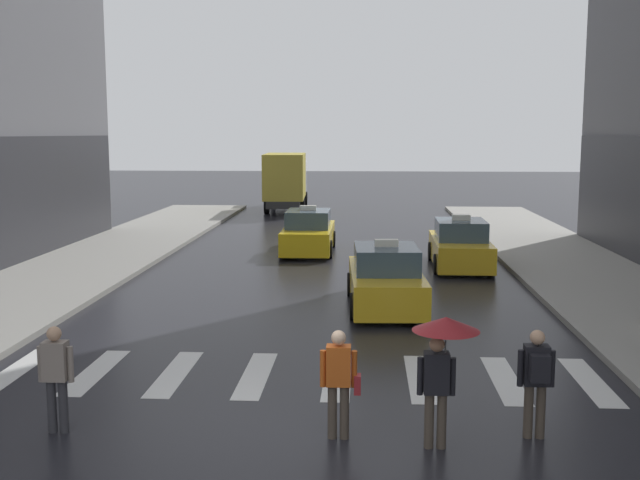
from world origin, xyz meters
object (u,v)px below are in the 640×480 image
taxi_lead (386,280)px  pedestrian_with_handbag (339,378)px  pedestrian_with_umbrella (442,346)px  pedestrian_plain_coat (56,373)px  box_truck (286,179)px  taxi_third (308,234)px  taxi_second (460,246)px  pedestrian_with_backpack (536,376)px

taxi_lead → pedestrian_with_handbag: size_ratio=2.80×
pedestrian_with_umbrella → pedestrian_with_handbag: bearing=169.8°
pedestrian_with_umbrella → pedestrian_plain_coat: (-5.74, 0.23, -0.58)m
pedestrian_plain_coat → box_truck: bearing=90.0°
taxi_third → pedestrian_plain_coat: (-2.46, -17.76, 0.21)m
taxi_lead → pedestrian_with_umbrella: pedestrian_with_umbrella is taller
taxi_second → taxi_third: same height
taxi_third → box_truck: bearing=99.2°
pedestrian_with_backpack → pedestrian_with_handbag: bearing=-176.8°
taxi_second → taxi_third: size_ratio=1.01×
pedestrian_with_handbag → pedestrian_plain_coat: 4.27m
box_truck → pedestrian_plain_coat: size_ratio=4.62×
taxi_lead → pedestrian_with_umbrella: size_ratio=2.38×
pedestrian_with_handbag → pedestrian_plain_coat: bearing=-179.6°
pedestrian_with_umbrella → pedestrian_with_handbag: (-1.47, 0.26, -0.58)m
taxi_lead → pedestrian_plain_coat: (-5.17, -8.69, 0.21)m
pedestrian_with_backpack → taxi_third: bearing=105.0°
pedestrian_with_umbrella → pedestrian_plain_coat: size_ratio=1.18×
taxi_third → pedestrian_with_backpack: bearing=-75.0°
pedestrian_with_backpack → pedestrian_plain_coat: size_ratio=1.00×
taxi_second → pedestrian_with_handbag: bearing=-103.5°
box_truck → pedestrian_with_backpack: box_truck is taller
taxi_second → box_truck: 19.92m
taxi_third → pedestrian_with_backpack: taxi_third is taller
taxi_third → taxi_lead: bearing=-73.4°
box_truck → pedestrian_with_umbrella: bearing=-80.2°
taxi_third → pedestrian_with_umbrella: pedestrian_with_umbrella is taller
taxi_lead → taxi_second: (2.65, 6.11, 0.00)m
pedestrian_with_backpack → pedestrian_with_handbag: (-2.90, -0.16, -0.04)m
box_truck → pedestrian_with_handbag: box_truck is taller
taxi_lead → pedestrian_with_backpack: bearing=-76.8°
pedestrian_with_umbrella → pedestrian_plain_coat: bearing=177.7°
pedestrian_with_backpack → taxi_lead: bearing=103.2°
pedestrian_with_handbag → pedestrian_with_umbrella: bearing=-10.2°
pedestrian_with_backpack → pedestrian_with_handbag: size_ratio=1.00×
box_truck → taxi_lead: bearing=-78.0°
taxi_lead → box_truck: (-5.17, 24.40, 1.13)m
taxi_second → pedestrian_with_backpack: size_ratio=2.77×
box_truck → pedestrian_with_handbag: 33.35m
pedestrian_with_umbrella → taxi_second: bearing=82.1°
taxi_lead → taxi_third: 9.46m
taxi_third → pedestrian_plain_coat: size_ratio=2.75×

